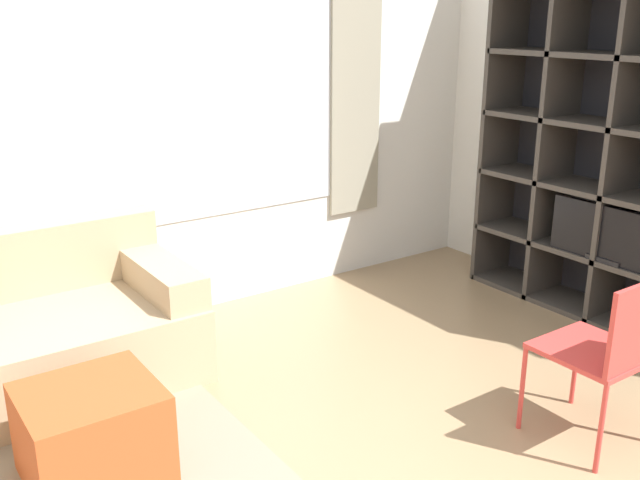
{
  "coord_description": "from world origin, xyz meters",
  "views": [
    {
      "loc": [
        -1.58,
        -1.18,
        1.97
      ],
      "look_at": [
        0.41,
        1.68,
        0.85
      ],
      "focal_mm": 40.0,
      "sensor_mm": 36.0,
      "label": 1
    }
  ],
  "objects_px": {
    "couch_main": "(14,341)",
    "ottoman": "(92,435)",
    "shelving_unit": "(627,162)",
    "folding_chair": "(611,345)"
  },
  "relations": [
    {
      "from": "shelving_unit",
      "to": "couch_main",
      "type": "height_order",
      "value": "shelving_unit"
    },
    {
      "from": "shelving_unit",
      "to": "folding_chair",
      "type": "bearing_deg",
      "value": -147.2
    },
    {
      "from": "couch_main",
      "to": "ottoman",
      "type": "height_order",
      "value": "couch_main"
    },
    {
      "from": "shelving_unit",
      "to": "folding_chair",
      "type": "height_order",
      "value": "shelving_unit"
    },
    {
      "from": "shelving_unit",
      "to": "ottoman",
      "type": "height_order",
      "value": "shelving_unit"
    },
    {
      "from": "couch_main",
      "to": "shelving_unit",
      "type": "bearing_deg",
      "value": -19.25
    },
    {
      "from": "ottoman",
      "to": "shelving_unit",
      "type": "bearing_deg",
      "value": -3.93
    },
    {
      "from": "couch_main",
      "to": "folding_chair",
      "type": "distance_m",
      "value": 3.01
    },
    {
      "from": "shelving_unit",
      "to": "ottoman",
      "type": "distance_m",
      "value": 3.52
    },
    {
      "from": "folding_chair",
      "to": "ottoman",
      "type": "bearing_deg",
      "value": -28.35
    }
  ]
}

